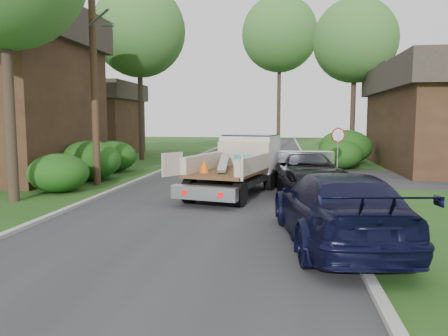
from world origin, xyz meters
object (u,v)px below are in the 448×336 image
(house_left_far, at_px, (91,118))
(navy_suv, at_px, (337,208))
(tree_left_back, at_px, (18,21))
(black_pickup, at_px, (306,172))
(utility_pole, at_px, (94,65))
(tree_right_far, at_px, (355,41))
(flatbed_truck, at_px, (242,161))
(stop_sign, at_px, (338,142))
(tree_left_far, at_px, (139,31))
(tree_center_far, at_px, (280,34))

(house_left_far, relative_size, navy_suv, 1.31)
(tree_left_back, height_order, black_pickup, tree_left_back)
(utility_pole, xyz_separation_m, tree_left_back, (-8.52, 8.02, 3.80))
(tree_right_far, bearing_deg, flatbed_truck, -112.31)
(stop_sign, bearing_deg, flatbed_truck, -130.53)
(tree_left_far, height_order, tree_center_far, tree_center_far)
(utility_pole, distance_m, navy_suv, 12.96)
(tree_right_far, bearing_deg, house_left_far, 174.56)
(stop_sign, distance_m, tree_left_far, 16.65)
(house_left_far, xyz_separation_m, tree_center_far, (15.50, 8.00, 7.93))
(stop_sign, xyz_separation_m, utility_pole, (-10.68, -4.02, 3.40))
(house_left_far, bearing_deg, tree_center_far, 27.30)
(stop_sign, relative_size, tree_left_back, 0.21)
(utility_pole, distance_m, house_left_far, 18.93)
(utility_pole, xyz_separation_m, black_pickup, (8.95, -0.48, -4.40))
(house_left_far, height_order, navy_suv, house_left_far)
(utility_pole, distance_m, black_pickup, 9.98)
(tree_left_far, bearing_deg, tree_right_far, 11.31)
(flatbed_truck, distance_m, black_pickup, 2.60)
(tree_left_far, xyz_separation_m, tree_right_far, (15.00, 3.00, -0.50))
(tree_left_back, distance_m, navy_suv, 25.26)
(house_left_far, distance_m, tree_left_back, 10.79)
(flatbed_truck, height_order, navy_suv, flatbed_truck)
(stop_sign, bearing_deg, tree_center_far, 98.66)
(stop_sign, distance_m, flatbed_truck, 6.57)
(stop_sign, relative_size, tree_right_far, 0.22)
(utility_pole, height_order, tree_left_back, tree_left_back)
(tree_right_far, distance_m, flatbed_truck, 18.74)
(tree_left_back, xyz_separation_m, flatbed_truck, (14.94, -8.98, -7.76))
(tree_right_far, height_order, flatbed_truck, tree_right_far)
(utility_pole, bearing_deg, flatbed_truck, -8.49)
(utility_pole, bearing_deg, tree_center_far, 73.35)
(flatbed_truck, relative_size, navy_suv, 1.09)
(tree_left_far, bearing_deg, tree_center_far, 53.84)
(house_left_far, relative_size, black_pickup, 1.36)
(tree_left_far, relative_size, navy_suv, 2.12)
(flatbed_truck, bearing_deg, tree_left_back, 162.41)
(tree_left_back, height_order, navy_suv, tree_left_back)
(house_left_far, distance_m, black_pickup, 24.48)
(stop_sign, xyz_separation_m, flatbed_truck, (-4.26, -4.98, -0.56))
(stop_sign, height_order, utility_pole, utility_pole)
(stop_sign, xyz_separation_m, house_left_far, (-18.70, 13.00, 1.27))
(stop_sign, relative_size, tree_center_far, 0.17)
(house_left_far, bearing_deg, utility_pole, -64.77)
(tree_center_far, bearing_deg, black_pickup, -86.71)
(stop_sign, height_order, navy_suv, stop_sign)
(house_left_far, height_order, tree_left_back, tree_left_back)
(house_left_far, distance_m, tree_left_far, 9.81)
(stop_sign, bearing_deg, utility_pole, -159.38)
(house_left_far, bearing_deg, flatbed_truck, -51.22)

